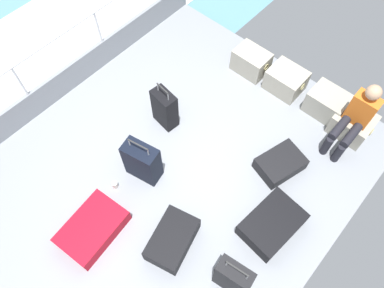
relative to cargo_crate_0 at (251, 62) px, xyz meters
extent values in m
cube|color=gray|center=(0.30, -2.10, -0.22)|extent=(4.40, 5.20, 0.06)
cube|color=gray|center=(-1.87, -2.10, 0.03)|extent=(0.06, 5.20, 0.45)
cylinder|color=silver|center=(-1.87, -2.80, 0.31)|extent=(0.04, 0.04, 1.00)
cylinder|color=silver|center=(-1.87, -1.41, 0.31)|extent=(0.04, 0.04, 1.00)
cylinder|color=silver|center=(-1.87, -2.10, 0.81)|extent=(0.04, 4.16, 0.04)
cube|color=white|center=(-3.30, -2.10, -0.53)|extent=(2.40, 7.28, 0.01)
cube|color=#9E9989|center=(0.00, 0.00, 0.00)|extent=(0.54, 0.39, 0.39)
torus|color=tan|center=(-0.28, 0.00, 0.08)|extent=(0.02, 0.12, 0.12)
torus|color=tan|center=(0.28, 0.00, 0.08)|extent=(0.02, 0.12, 0.12)
cube|color=#9E9989|center=(0.63, 0.06, -0.01)|extent=(0.54, 0.45, 0.36)
torus|color=tan|center=(0.34, 0.06, 0.06)|extent=(0.02, 0.12, 0.12)
torus|color=tan|center=(0.91, 0.06, 0.06)|extent=(0.02, 0.12, 0.12)
cube|color=gray|center=(1.33, 0.09, 0.00)|extent=(0.55, 0.43, 0.38)
torus|color=tan|center=(1.04, 0.09, 0.07)|extent=(0.02, 0.12, 0.12)
torus|color=tan|center=(1.61, 0.09, 0.07)|extent=(0.02, 0.12, 0.12)
cube|color=#9E9989|center=(1.79, 0.03, -0.02)|extent=(0.52, 0.48, 0.35)
torus|color=tan|center=(1.52, 0.03, 0.05)|extent=(0.02, 0.12, 0.12)
torus|color=tan|center=(2.06, 0.03, 0.05)|extent=(0.02, 0.12, 0.12)
cube|color=orange|center=(1.79, -0.02, 0.40)|extent=(0.34, 0.20, 0.48)
sphere|color=tan|center=(1.79, -0.02, 0.76)|extent=(0.20, 0.20, 0.20)
cylinder|color=black|center=(1.88, -0.32, 0.20)|extent=(0.12, 0.40, 0.12)
cylinder|color=black|center=(1.88, -0.52, -0.02)|extent=(0.11, 0.11, 0.35)
cylinder|color=black|center=(1.70, -0.32, 0.20)|extent=(0.12, 0.40, 0.12)
cylinder|color=black|center=(1.70, -0.52, -0.02)|extent=(0.11, 0.11, 0.35)
cube|color=black|center=(-0.33, -1.63, 0.12)|extent=(0.38, 0.25, 0.64)
cylinder|color=#A5A8AD|center=(-0.43, -1.62, 0.51)|extent=(0.02, 0.02, 0.14)
cylinder|color=#A5A8AD|center=(-0.22, -1.64, 0.51)|extent=(0.02, 0.02, 0.14)
cylinder|color=#2D2D2D|center=(-0.33, -1.63, 0.58)|extent=(0.24, 0.05, 0.02)
cube|color=green|center=(-0.31, -1.52, 0.30)|extent=(0.05, 0.01, 0.08)
cube|color=black|center=(1.79, -1.92, -0.07)|extent=(0.60, 0.81, 0.25)
cube|color=white|center=(1.82, -1.54, 0.00)|extent=(0.05, 0.01, 0.08)
cube|color=#B70C1E|center=(0.15, -3.44, -0.08)|extent=(0.63, 0.87, 0.22)
cube|color=silver|center=(0.11, -3.03, -0.05)|extent=(0.05, 0.01, 0.08)
cube|color=black|center=(1.38, -1.15, -0.09)|extent=(0.59, 0.71, 0.22)
cube|color=green|center=(1.46, -0.85, -0.07)|extent=(0.05, 0.02, 0.08)
cube|color=black|center=(0.99, -2.89, -0.06)|extent=(0.59, 0.77, 0.28)
cube|color=green|center=(0.91, -2.56, 0.00)|extent=(0.05, 0.02, 0.08)
cube|color=black|center=(1.83, -2.79, 0.14)|extent=(0.42, 0.25, 0.68)
cylinder|color=#A5A8AD|center=(1.71, -2.81, 0.55)|extent=(0.02, 0.02, 0.13)
cylinder|color=#A5A8AD|center=(1.95, -2.77, 0.55)|extent=(0.02, 0.02, 0.13)
cylinder|color=#2D2D2D|center=(1.83, -2.79, 0.61)|extent=(0.26, 0.06, 0.02)
cube|color=silver|center=(1.81, -2.69, 0.30)|extent=(0.05, 0.01, 0.08)
cube|color=black|center=(0.04, -2.44, 0.12)|extent=(0.50, 0.33, 0.64)
cylinder|color=#A5A8AD|center=(-0.09, -2.47, 0.51)|extent=(0.02, 0.02, 0.13)
cylinder|color=#A5A8AD|center=(0.18, -2.41, 0.51)|extent=(0.02, 0.02, 0.13)
cylinder|color=#2D2D2D|center=(0.04, -2.44, 0.57)|extent=(0.29, 0.08, 0.02)
cube|color=white|center=(0.02, -2.31, 0.23)|extent=(0.05, 0.02, 0.08)
cylinder|color=white|center=(-0.11, -2.85, -0.14)|extent=(0.08, 0.08, 0.10)
camera|label=1|loc=(2.00, -3.66, 4.40)|focal=34.52mm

